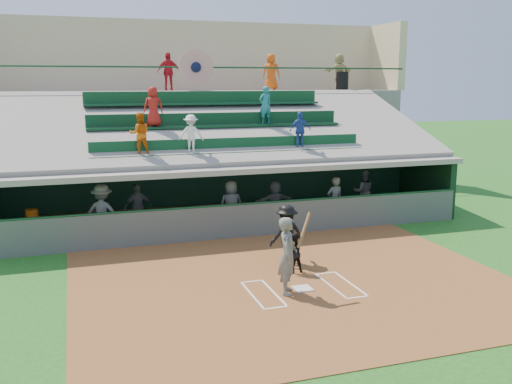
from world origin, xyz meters
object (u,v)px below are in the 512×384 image
object	(u,v)px
white_table	(31,233)
trash_bin	(342,81)
batter_at_plate	(288,255)
catcher	(293,253)
home_plate	(303,288)
water_cooler	(32,215)

from	to	relation	value
white_table	trash_bin	size ratio (longest dim) A/B	0.97
batter_at_plate	trash_bin	distance (m)	15.26
catcher	trash_bin	size ratio (longest dim) A/B	1.23
home_plate	trash_bin	xyz separation A→B (m)	(7.11, 12.48, 5.00)
catcher	white_table	world-z (taller)	catcher
water_cooler	trash_bin	bearing A→B (deg)	24.95
catcher	home_plate	bearing A→B (deg)	77.25
water_cooler	batter_at_plate	bearing A→B (deg)	-46.21
batter_at_plate	trash_bin	xyz separation A→B (m)	(7.56, 12.61, 4.07)
home_plate	catcher	world-z (taller)	catcher
batter_at_plate	water_cooler	bearing A→B (deg)	133.79
home_plate	catcher	bearing A→B (deg)	78.78
catcher	white_table	distance (m)	8.41
home_plate	batter_at_plate	size ratio (longest dim) A/B	0.22
catcher	white_table	bearing A→B (deg)	-37.53
batter_at_plate	trash_bin	world-z (taller)	trash_bin
catcher	water_cooler	size ratio (longest dim) A/B	2.84
trash_bin	home_plate	bearing A→B (deg)	-119.66
white_table	batter_at_plate	bearing A→B (deg)	-38.88
home_plate	batter_at_plate	world-z (taller)	batter_at_plate
batter_at_plate	trash_bin	bearing A→B (deg)	59.07
batter_at_plate	trash_bin	size ratio (longest dim) A/B	2.26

